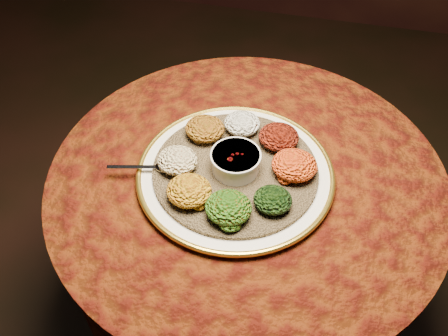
# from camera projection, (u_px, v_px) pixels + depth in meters

# --- Properties ---
(table) EXTENTS (0.96, 0.96, 0.73)m
(table) POSITION_uv_depth(u_px,v_px,m) (245.00, 219.00, 1.33)
(table) COLOR black
(table) RESTS_ON ground
(platter) EXTENTS (0.47, 0.47, 0.02)m
(platter) POSITION_uv_depth(u_px,v_px,m) (235.00, 173.00, 1.18)
(platter) COLOR beige
(platter) RESTS_ON table
(injera) EXTENTS (0.48, 0.48, 0.01)m
(injera) POSITION_uv_depth(u_px,v_px,m) (235.00, 170.00, 1.17)
(injera) COLOR brown
(injera) RESTS_ON platter
(stew_bowl) EXTENTS (0.12, 0.12, 0.05)m
(stew_bowl) POSITION_uv_depth(u_px,v_px,m) (236.00, 161.00, 1.15)
(stew_bowl) COLOR silver
(stew_bowl) RESTS_ON injera
(spoon) EXTENTS (0.16, 0.05, 0.01)m
(spoon) POSITION_uv_depth(u_px,v_px,m) (160.00, 167.00, 1.17)
(spoon) COLOR silver
(spoon) RESTS_ON injera
(portion_ayib) EXTENTS (0.09, 0.09, 0.04)m
(portion_ayib) POSITION_uv_depth(u_px,v_px,m) (242.00, 123.00, 1.24)
(portion_ayib) COLOR silver
(portion_ayib) RESTS_ON injera
(portion_kitfo) EXTENTS (0.10, 0.09, 0.05)m
(portion_kitfo) POSITION_uv_depth(u_px,v_px,m) (279.00, 137.00, 1.21)
(portion_kitfo) COLOR black
(portion_kitfo) RESTS_ON injera
(portion_tikil) EXTENTS (0.11, 0.10, 0.05)m
(portion_tikil) POSITION_uv_depth(u_px,v_px,m) (294.00, 165.00, 1.14)
(portion_tikil) COLOR #A7720D
(portion_tikil) RESTS_ON injera
(portion_gomen) EXTENTS (0.09, 0.08, 0.04)m
(portion_gomen) POSITION_uv_depth(u_px,v_px,m) (273.00, 200.00, 1.08)
(portion_gomen) COLOR black
(portion_gomen) RESTS_ON injera
(portion_mixveg) EXTENTS (0.10, 0.10, 0.05)m
(portion_mixveg) POSITION_uv_depth(u_px,v_px,m) (228.00, 208.00, 1.06)
(portion_mixveg) COLOR #962E09
(portion_mixveg) RESTS_ON injera
(portion_kik) EXTENTS (0.10, 0.10, 0.05)m
(portion_kik) POSITION_uv_depth(u_px,v_px,m) (189.00, 191.00, 1.09)
(portion_kik) COLOR #BF8910
(portion_kik) RESTS_ON injera
(portion_timatim) EXTENTS (0.09, 0.09, 0.05)m
(portion_timatim) POSITION_uv_depth(u_px,v_px,m) (178.00, 160.00, 1.16)
(portion_timatim) COLOR maroon
(portion_timatim) RESTS_ON injera
(portion_shiro) EXTENTS (0.10, 0.09, 0.05)m
(portion_shiro) POSITION_uv_depth(u_px,v_px,m) (205.00, 129.00, 1.23)
(portion_shiro) COLOR brown
(portion_shiro) RESTS_ON injera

